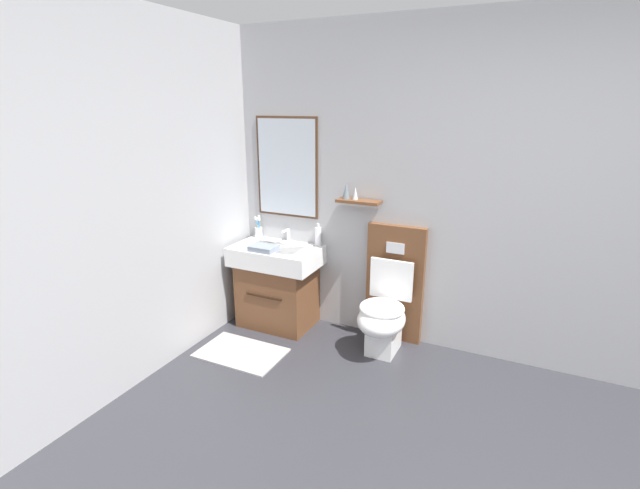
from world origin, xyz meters
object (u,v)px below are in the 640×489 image
at_px(vanity_sink_left, 278,283).
at_px(toilet, 388,305).
at_px(soap_dispenser, 318,236).
at_px(toothbrush_cup, 258,231).
at_px(folded_hand_towel, 263,248).

xyz_separation_m(vanity_sink_left, toilet, (1.02, 0.01, -0.02)).
height_order(vanity_sink_left, soap_dispenser, soap_dispenser).
xyz_separation_m(toothbrush_cup, soap_dispenser, (0.61, 0.01, 0.03)).
height_order(toilet, folded_hand_towel, toilet).
height_order(toilet, soap_dispenser, toilet).
relative_size(vanity_sink_left, folded_hand_towel, 3.47).
xyz_separation_m(vanity_sink_left, toothbrush_cup, (-0.30, 0.18, 0.40)).
height_order(toilet, toothbrush_cup, toilet).
distance_m(toothbrush_cup, folded_hand_towel, 0.42).
bearing_deg(toothbrush_cup, toilet, -6.93).
bearing_deg(toothbrush_cup, vanity_sink_left, -30.13).
bearing_deg(toothbrush_cup, soap_dispenser, 0.94).
distance_m(toilet, soap_dispenser, 0.86).
xyz_separation_m(toothbrush_cup, folded_hand_towel, (0.26, -0.33, -0.04)).
bearing_deg(vanity_sink_left, soap_dispenser, 30.72).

